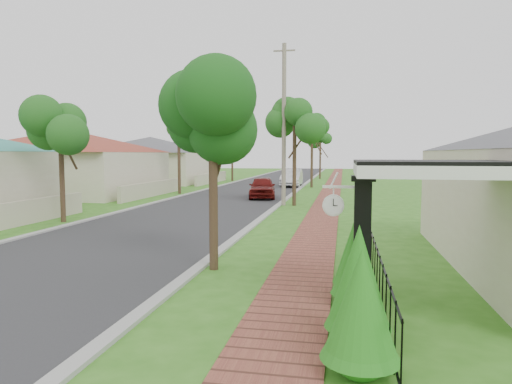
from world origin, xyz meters
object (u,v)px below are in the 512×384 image
Objects in this scene: utility_pole at (284,124)px; station_clock at (334,204)px; parked_car_white at (292,178)px; near_tree at (213,111)px; parked_car_red at (262,188)px; porch_post at (362,252)px.

utility_pole is 12.99× the size of station_clock.
near_tree is at bearing -88.23° from parked_car_white.
parked_car_red is at bearing 116.56° from utility_pole.
utility_pole is at bearing 90.54° from near_tree.
porch_post is 1.06m from station_clock.
near_tree is at bearing 144.56° from porch_post.
parked_car_white is 6.74× the size of station_clock.
utility_pole reaches higher than porch_post.
parked_car_red is 18.71m from near_tree.
utility_pole is at bearing -86.19° from parked_car_white.
parked_car_white is (-4.84, 31.65, -0.36)m from porch_post.
parked_car_white is (0.71, 10.84, 0.06)m from parked_car_red.
porch_post is 3.66× the size of station_clock.
near_tree is at bearing -89.46° from utility_pole.
utility_pole is (1.90, -3.80, 3.83)m from parked_car_red.
utility_pole is at bearing 102.11° from porch_post.
porch_post reaches higher than parked_car_red.
near_tree is 4.16m from station_clock.
utility_pole is (1.19, -14.64, 3.76)m from parked_car_white.
utility_pole reaches higher than station_clock.
parked_car_red is 21.06m from station_clock.
station_clock is (3.13, -16.61, -2.58)m from utility_pole.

